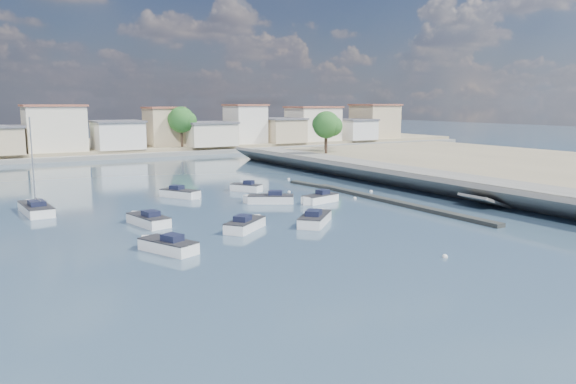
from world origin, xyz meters
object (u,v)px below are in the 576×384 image
object	(u,v)px
motorboat_d	(319,199)
motorboat_a	(166,246)
motorboat_b	(246,225)
sailboat	(35,208)
motorboat_c	(268,199)
motorboat_e	(147,220)
motorboat_f	(245,188)
motorboat_h	(316,219)
motorboat_g	(182,194)

from	to	relation	value
motorboat_d	motorboat_a	bearing A→B (deg)	-151.92
motorboat_b	sailboat	bearing A→B (deg)	130.35
motorboat_a	motorboat_c	size ratio (longest dim) A/B	1.00
motorboat_b	motorboat_e	bearing A→B (deg)	137.05
motorboat_a	motorboat_c	world-z (taller)	same
motorboat_c	motorboat_f	distance (m)	8.32
motorboat_e	sailboat	bearing A→B (deg)	125.78
motorboat_a	motorboat_e	bearing A→B (deg)	81.15
motorboat_b	motorboat_h	world-z (taller)	same
motorboat_d	motorboat_g	world-z (taller)	same
motorboat_c	motorboat_g	world-z (taller)	same
motorboat_g	sailboat	xyz separation A→B (m)	(-14.63, -1.26, 0.03)
motorboat_a	motorboat_c	xyz separation A→B (m)	(15.04, 12.89, 0.00)
motorboat_a	motorboat_f	bearing A→B (deg)	52.11
motorboat_a	motorboat_g	world-z (taller)	same
motorboat_e	motorboat_g	bearing A→B (deg)	57.84
motorboat_d	sailboat	bearing A→B (deg)	160.62
motorboat_f	sailboat	distance (m)	22.46
motorboat_d	motorboat_h	bearing A→B (deg)	-125.20
motorboat_b	motorboat_c	distance (m)	12.13
motorboat_f	sailboat	xyz separation A→B (m)	(-22.39, -1.74, 0.03)
motorboat_d	motorboat_b	bearing A→B (deg)	-148.58
motorboat_a	motorboat_h	size ratio (longest dim) A/B	1.00
motorboat_b	sailboat	xyz separation A→B (m)	(-13.71, 16.13, 0.03)
motorboat_b	motorboat_c	xyz separation A→B (m)	(7.31, 9.67, 0.00)
motorboat_b	motorboat_g	xyz separation A→B (m)	(0.92, 17.39, 0.00)
motorboat_c	motorboat_h	xyz separation A→B (m)	(-1.28, -10.61, -0.00)
motorboat_a	motorboat_d	xyz separation A→B (m)	(19.49, 10.39, -0.00)
motorboat_c	motorboat_f	size ratio (longest dim) A/B	1.29
motorboat_e	motorboat_d	bearing A→B (deg)	4.12
motorboat_a	sailboat	distance (m)	20.25
motorboat_e	motorboat_h	size ratio (longest dim) A/B	1.07
motorboat_f	motorboat_g	bearing A→B (deg)	-176.40
sailboat	motorboat_d	bearing A→B (deg)	-19.38
motorboat_f	motorboat_b	bearing A→B (deg)	-115.91
motorboat_b	motorboat_h	size ratio (longest dim) A/B	0.92
motorboat_e	motorboat_a	bearing A→B (deg)	-98.85
motorboat_d	motorboat_e	xyz separation A→B (m)	(-18.07, -1.30, 0.00)
motorboat_c	motorboat_h	world-z (taller)	same
motorboat_d	motorboat_g	distance (m)	14.89
motorboat_b	motorboat_c	size ratio (longest dim) A/B	0.92
motorboat_a	motorboat_b	xyz separation A→B (m)	(7.73, 3.21, -0.00)
motorboat_d	sailboat	distance (m)	26.99
sailboat	motorboat_e	bearing A→B (deg)	-54.22
motorboat_c	motorboat_e	xyz separation A→B (m)	(-13.63, -3.79, -0.00)
motorboat_a	sailboat	size ratio (longest dim) A/B	0.53
motorboat_d	motorboat_f	distance (m)	11.13
motorboat_b	motorboat_e	distance (m)	8.63
motorboat_e	sailboat	xyz separation A→B (m)	(-7.39, 10.26, 0.03)
motorboat_f	motorboat_h	world-z (taller)	same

